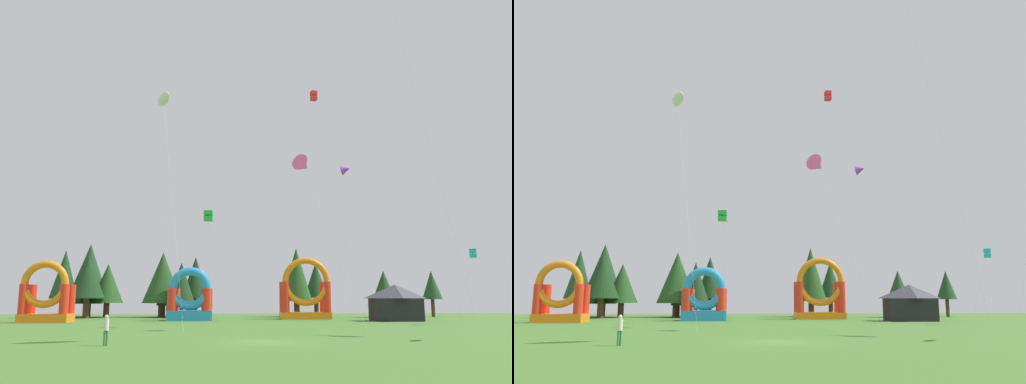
# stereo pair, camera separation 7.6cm
# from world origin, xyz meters

# --- Properties ---
(ground_plane) EXTENTS (120.00, 120.00, 0.00)m
(ground_plane) POSITION_xyz_m (0.00, 0.00, 0.00)
(ground_plane) COLOR #47752D
(kite_cyan_box) EXTENTS (2.38, 1.37, 7.80)m
(kite_cyan_box) POSITION_xyz_m (23.73, 20.19, 7.32)
(kite_cyan_box) COLOR #19B7CC
(kite_cyan_box) RESTS_ON ground_plane
(kite_green_box) EXTENTS (0.93, 3.50, 11.03)m
(kite_green_box) POSITION_xyz_m (-4.08, 16.86, 10.52)
(kite_green_box) COLOR green
(kite_green_box) RESTS_ON ground_plane
(kite_white_parafoil) EXTENTS (4.38, 10.39, 23.82)m
(kite_white_parafoil) POSITION_xyz_m (-9.03, 18.68, 23.10)
(kite_white_parafoil) COLOR white
(kite_white_parafoil) RESTS_ON ground_plane
(kite_pink_delta) EXTENTS (5.54, 4.76, 15.50)m
(kite_pink_delta) POSITION_xyz_m (4.57, 12.16, 14.56)
(kite_pink_delta) COLOR #EA599E
(kite_pink_delta) RESTS_ON ground_plane
(kite_red_box) EXTENTS (10.48, 2.38, 27.23)m
(kite_red_box) POSITION_xyz_m (8.14, 25.55, 26.55)
(kite_red_box) COLOR red
(kite_red_box) RESTS_ON ground_plane
(kite_purple_delta) EXTENTS (2.32, 4.17, 19.55)m
(kite_purple_delta) POSITION_xyz_m (12.96, 30.66, 18.81)
(kite_purple_delta) COLOR purple
(kite_purple_delta) RESTS_ON ground_plane
(person_midfield) EXTENTS (0.43, 0.43, 1.75)m
(person_midfield) POSITION_xyz_m (-9.45, -1.91, 1.04)
(person_midfield) COLOR #33723F
(person_midfield) RESTS_ON ground_plane
(inflatable_orange_dome) EXTENTS (6.38, 3.57, 7.84)m
(inflatable_orange_dome) POSITION_xyz_m (8.16, 34.91, 3.00)
(inflatable_orange_dome) COLOR orange
(inflatable_orange_dome) RESTS_ON ground_plane
(inflatable_blue_arch) EXTENTS (5.36, 4.54, 6.36)m
(inflatable_blue_arch) POSITION_xyz_m (-6.49, 31.71, 2.22)
(inflatable_blue_arch) COLOR #268CD8
(inflatable_blue_arch) RESTS_ON ground_plane
(inflatable_yellow_castle) EXTENTS (5.44, 3.65, 6.82)m
(inflatable_yellow_castle) POSITION_xyz_m (-22.30, 27.52, 2.52)
(inflatable_yellow_castle) COLOR orange
(inflatable_yellow_castle) RESTS_ON ground_plane
(festival_tent) EXTENTS (5.49, 4.14, 4.27)m
(festival_tent) POSITION_xyz_m (18.10, 29.20, 2.13)
(festival_tent) COLOR black
(festival_tent) RESTS_ON ground_plane
(tree_row_0) EXTENTS (3.88, 3.88, 9.40)m
(tree_row_0) POSITION_xyz_m (-24.90, 43.06, 5.94)
(tree_row_0) COLOR #4C331E
(tree_row_0) RESTS_ON ground_plane
(tree_row_1) EXTENTS (5.67, 5.67, 10.55)m
(tree_row_1) POSITION_xyz_m (-22.16, 45.91, 6.54)
(tree_row_1) COLOR #4C331E
(tree_row_1) RESTS_ON ground_plane
(tree_row_2) EXTENTS (4.24, 4.24, 7.50)m
(tree_row_2) POSITION_xyz_m (-21.80, 43.93, 4.65)
(tree_row_2) COLOR #4C331E
(tree_row_2) RESTS_ON ground_plane
(tree_row_3) EXTENTS (4.75, 4.75, 8.35)m
(tree_row_3) POSITION_xyz_m (-20.94, 40.17, 5.43)
(tree_row_3) COLOR #4C331E
(tree_row_3) RESTS_ON ground_plane
(tree_row_4) EXTENTS (4.53, 4.53, 7.51)m
(tree_row_4) POSITION_xyz_m (-18.91, 43.41, 4.71)
(tree_row_4) COLOR #4C331E
(tree_row_4) RESTS_ON ground_plane
(tree_row_5) EXTENTS (5.66, 5.66, 9.18)m
(tree_row_5) POSITION_xyz_m (-11.15, 43.45, 5.53)
(tree_row_5) COLOR #4C331E
(tree_row_5) RESTS_ON ground_plane
(tree_row_6) EXTENTS (3.50, 3.50, 6.19)m
(tree_row_6) POSITION_xyz_m (-10.14, 42.83, 3.89)
(tree_row_6) COLOR #4C331E
(tree_row_6) RESTS_ON ground_plane
(tree_row_7) EXTENTS (4.04, 4.04, 7.55)m
(tree_row_7) POSITION_xyz_m (-8.31, 40.85, 4.62)
(tree_row_7) COLOR #4C331E
(tree_row_7) RESTS_ON ground_plane
(tree_row_8) EXTENTS (4.02, 4.02, 8.71)m
(tree_row_8) POSITION_xyz_m (-6.58, 45.92, 5.62)
(tree_row_8) COLOR #4C331E
(tree_row_8) RESTS_ON ground_plane
(tree_row_9) EXTENTS (4.51, 4.51, 9.91)m
(tree_row_9) POSITION_xyz_m (8.20, 43.27, 6.03)
(tree_row_9) COLOR #4C331E
(tree_row_9) RESTS_ON ground_plane
(tree_row_10) EXTENTS (3.66, 3.66, 7.95)m
(tree_row_10) POSITION_xyz_m (11.50, 45.76, 5.26)
(tree_row_10) COLOR #4C331E
(tree_row_10) RESTS_ON ground_plane
(tree_row_11) EXTENTS (3.72, 3.72, 6.53)m
(tree_row_11) POSITION_xyz_m (20.33, 40.70, 4.12)
(tree_row_11) COLOR #4C331E
(tree_row_11) RESTS_ON ground_plane
(tree_row_12) EXTENTS (2.83, 2.83, 6.55)m
(tree_row_12) POSITION_xyz_m (27.69, 41.62, 4.46)
(tree_row_12) COLOR #4C331E
(tree_row_12) RESTS_ON ground_plane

